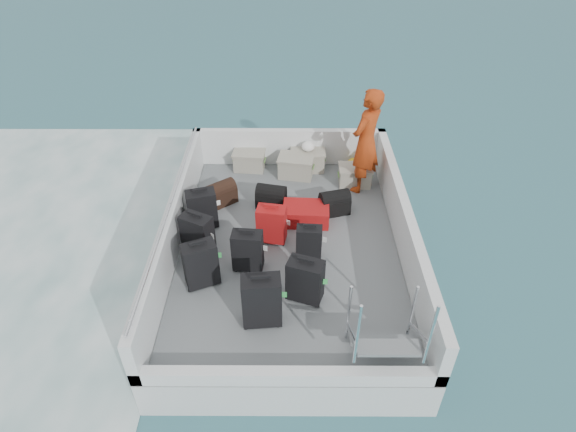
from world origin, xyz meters
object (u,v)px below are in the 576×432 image
object	(u,v)px
suitcase_5	(272,225)
crate_1	(296,167)
suitcase_7	(309,242)
crate_3	(355,176)
passenger	(366,142)
suitcase_3	(262,301)
suitcase_0	(201,265)
suitcase_4	(248,251)
suitcase_2	(202,210)
crate_0	(249,161)
suitcase_6	(305,281)
suitcase_1	(198,235)
crate_2	(308,160)
suitcase_8	(306,214)

from	to	relation	value
suitcase_5	crate_1	xyz separation A→B (m)	(0.39, 1.87, -0.12)
suitcase_7	suitcase_5	bearing A→B (deg)	151.37
crate_3	passenger	size ratio (longest dim) A/B	0.30
suitcase_3	suitcase_7	xyz separation A→B (m)	(0.63, 1.27, -0.11)
suitcase_0	crate_1	size ratio (longest dim) A/B	1.15
suitcase_4	passenger	world-z (taller)	passenger
suitcase_0	suitcase_2	xyz separation A→B (m)	(-0.18, 1.30, -0.02)
suitcase_5	crate_0	world-z (taller)	suitcase_5
suitcase_2	suitcase_7	distance (m)	1.82
suitcase_6	crate_3	xyz separation A→B (m)	(0.97, 2.80, -0.16)
suitcase_0	suitcase_6	xyz separation A→B (m)	(1.42, -0.27, -0.03)
suitcase_5	suitcase_6	bearing A→B (deg)	-59.41
suitcase_7	passenger	bearing A→B (deg)	65.34
crate_0	crate_1	world-z (taller)	crate_1
crate_3	suitcase_7	bearing A→B (deg)	-114.56
suitcase_1	suitcase_5	size ratio (longest dim) A/B	1.11
suitcase_4	crate_0	world-z (taller)	suitcase_4
suitcase_0	suitcase_3	world-z (taller)	suitcase_3
suitcase_6	suitcase_1	bearing A→B (deg)	169.02
passenger	crate_2	bearing A→B (deg)	-85.37
suitcase_5	passenger	world-z (taller)	passenger
suitcase_5	suitcase_6	world-z (taller)	suitcase_6
suitcase_6	suitcase_8	size ratio (longest dim) A/B	0.87
suitcase_2	suitcase_5	size ratio (longest dim) A/B	1.08
suitcase_7	passenger	xyz separation A→B (m)	(1.00, 1.83, 0.67)
crate_2	crate_3	size ratio (longest dim) A/B	1.08
passenger	crate_3	bearing A→B (deg)	-98.14
crate_1	crate_3	size ratio (longest dim) A/B	1.10
crate_3	crate_1	bearing A→B (deg)	164.91
suitcase_1	suitcase_4	size ratio (longest dim) A/B	1.07
crate_0	crate_3	xyz separation A→B (m)	(1.94, -0.53, -0.00)
suitcase_7	suitcase_0	bearing A→B (deg)	-154.49
suitcase_4	suitcase_6	xyz separation A→B (m)	(0.80, -0.59, 0.01)
suitcase_0	suitcase_3	distance (m)	1.10
suitcase_4	crate_3	xyz separation A→B (m)	(1.77, 2.21, -0.15)
suitcase_2	crate_0	xyz separation A→B (m)	(0.62, 1.76, -0.16)
suitcase_2	crate_0	bearing A→B (deg)	54.52
suitcase_5	suitcase_7	size ratio (longest dim) A/B	1.15
crate_1	crate_3	xyz separation A→B (m)	(1.06, -0.29, -0.02)
crate_1	crate_2	world-z (taller)	crate_1
crate_0	suitcase_6	bearing A→B (deg)	-73.75
suitcase_2	crate_0	world-z (taller)	suitcase_2
suitcase_3	suitcase_5	xyz separation A→B (m)	(0.07, 1.63, -0.07)
suitcase_5	passenger	size ratio (longest dim) A/B	0.32
suitcase_8	crate_1	bearing A→B (deg)	9.20
suitcase_3	suitcase_7	distance (m)	1.42
suitcase_5	suitcase_4	bearing A→B (deg)	-108.22
suitcase_8	crate_3	distance (m)	1.43
suitcase_2	passenger	bearing A→B (deg)	6.56
suitcase_1	crate_1	xyz separation A→B (m)	(1.47, 2.17, -0.15)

